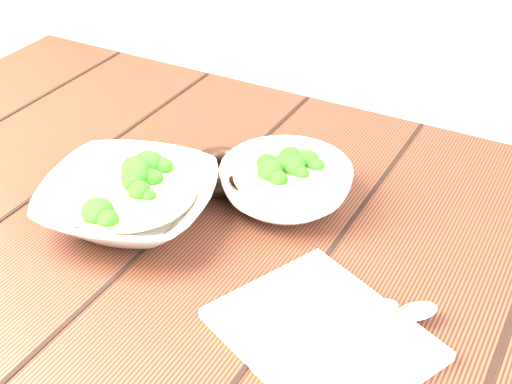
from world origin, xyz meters
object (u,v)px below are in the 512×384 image
object	(u,v)px
table	(195,293)
trivet	(220,171)
napkin	(322,334)
soup_bowl_back	(286,184)
soup_bowl_front	(129,200)

from	to	relation	value
table	trivet	size ratio (longest dim) A/B	10.83
napkin	trivet	bearing A→B (deg)	164.09
soup_bowl_back	trivet	size ratio (longest dim) A/B	1.65
soup_bowl_front	napkin	distance (m)	0.32
soup_bowl_front	soup_bowl_back	distance (m)	0.20
table	trivet	xyz separation A→B (m)	(-0.02, 0.11, 0.13)
soup_bowl_back	napkin	xyz separation A→B (m)	(0.15, -0.20, -0.02)
table	soup_bowl_front	size ratio (longest dim) A/B	4.50
soup_bowl_back	trivet	world-z (taller)	soup_bowl_back
trivet	table	bearing A→B (deg)	-78.98
soup_bowl_front	napkin	world-z (taller)	soup_bowl_front
trivet	napkin	size ratio (longest dim) A/B	0.53
napkin	soup_bowl_front	bearing A→B (deg)	-169.90
trivet	napkin	world-z (taller)	trivet
soup_bowl_back	trivet	xyz separation A→B (m)	(-0.11, 0.01, -0.02)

